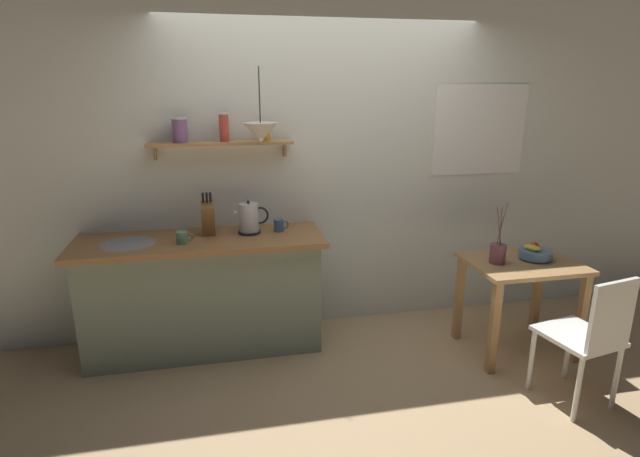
{
  "coord_description": "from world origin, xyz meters",
  "views": [
    {
      "loc": [
        -0.86,
        -3.34,
        2.01
      ],
      "look_at": [
        -0.1,
        0.25,
        0.95
      ],
      "focal_mm": 28.07,
      "sensor_mm": 36.0,
      "label": 1
    }
  ],
  "objects_px": {
    "dining_chair_near": "(590,334)",
    "electric_kettle": "(249,219)",
    "coffee_mug_spare": "(279,225)",
    "pendant_lamp": "(261,132)",
    "dining_table": "(521,279)",
    "coffee_mug_by_sink": "(182,237)",
    "knife_block": "(208,218)",
    "twig_vase": "(498,253)",
    "fruit_bowl": "(535,253)"
  },
  "relations": [
    {
      "from": "electric_kettle",
      "to": "pendant_lamp",
      "type": "bearing_deg",
      "value": -39.76
    },
    {
      "from": "dining_table",
      "to": "fruit_bowl",
      "type": "bearing_deg",
      "value": 13.91
    },
    {
      "from": "dining_table",
      "to": "electric_kettle",
      "type": "xyz_separation_m",
      "value": [
        -1.99,
        0.57,
        0.44
      ]
    },
    {
      "from": "pendant_lamp",
      "to": "twig_vase",
      "type": "bearing_deg",
      "value": -15.9
    },
    {
      "from": "dining_table",
      "to": "electric_kettle",
      "type": "height_order",
      "value": "electric_kettle"
    },
    {
      "from": "dining_chair_near",
      "to": "coffee_mug_spare",
      "type": "distance_m",
      "value": 2.25
    },
    {
      "from": "coffee_mug_by_sink",
      "to": "dining_table",
      "type": "bearing_deg",
      "value": -9.41
    },
    {
      "from": "knife_block",
      "to": "coffee_mug_spare",
      "type": "distance_m",
      "value": 0.54
    },
    {
      "from": "knife_block",
      "to": "pendant_lamp",
      "type": "relative_size",
      "value": 0.65
    },
    {
      "from": "coffee_mug_spare",
      "to": "coffee_mug_by_sink",
      "type": "bearing_deg",
      "value": -167.22
    },
    {
      "from": "dining_table",
      "to": "coffee_mug_spare",
      "type": "bearing_deg",
      "value": 161.92
    },
    {
      "from": "dining_chair_near",
      "to": "electric_kettle",
      "type": "xyz_separation_m",
      "value": [
        -2.0,
        1.3,
        0.52
      ]
    },
    {
      "from": "twig_vase",
      "to": "electric_kettle",
      "type": "relative_size",
      "value": 1.74
    },
    {
      "from": "twig_vase",
      "to": "knife_block",
      "type": "height_order",
      "value": "knife_block"
    },
    {
      "from": "twig_vase",
      "to": "coffee_mug_spare",
      "type": "relative_size",
      "value": 3.91
    },
    {
      "from": "twig_vase",
      "to": "electric_kettle",
      "type": "xyz_separation_m",
      "value": [
        -1.77,
        0.56,
        0.21
      ]
    },
    {
      "from": "coffee_mug_spare",
      "to": "knife_block",
      "type": "bearing_deg",
      "value": 179.52
    },
    {
      "from": "coffee_mug_spare",
      "to": "twig_vase",
      "type": "bearing_deg",
      "value": -20.06
    },
    {
      "from": "knife_block",
      "to": "fruit_bowl",
      "type": "bearing_deg",
      "value": -12.88
    },
    {
      "from": "coffee_mug_by_sink",
      "to": "pendant_lamp",
      "type": "distance_m",
      "value": 0.94
    },
    {
      "from": "twig_vase",
      "to": "pendant_lamp",
      "type": "height_order",
      "value": "pendant_lamp"
    },
    {
      "from": "fruit_bowl",
      "to": "coffee_mug_by_sink",
      "type": "xyz_separation_m",
      "value": [
        -2.59,
        0.38,
        0.17
      ]
    },
    {
      "from": "knife_block",
      "to": "twig_vase",
      "type": "bearing_deg",
      "value": -15.3
    },
    {
      "from": "coffee_mug_spare",
      "to": "pendant_lamp",
      "type": "xyz_separation_m",
      "value": [
        -0.13,
        -0.09,
        0.72
      ]
    },
    {
      "from": "fruit_bowl",
      "to": "coffee_mug_by_sink",
      "type": "height_order",
      "value": "coffee_mug_by_sink"
    },
    {
      "from": "twig_vase",
      "to": "pendant_lamp",
      "type": "distance_m",
      "value": 1.95
    },
    {
      "from": "electric_kettle",
      "to": "knife_block",
      "type": "relative_size",
      "value": 0.79
    },
    {
      "from": "fruit_bowl",
      "to": "electric_kettle",
      "type": "relative_size",
      "value": 0.91
    },
    {
      "from": "coffee_mug_spare",
      "to": "pendant_lamp",
      "type": "distance_m",
      "value": 0.74
    },
    {
      "from": "electric_kettle",
      "to": "twig_vase",
      "type": "bearing_deg",
      "value": -17.5
    },
    {
      "from": "dining_chair_near",
      "to": "electric_kettle",
      "type": "bearing_deg",
      "value": 146.93
    },
    {
      "from": "dining_table",
      "to": "coffee_mug_by_sink",
      "type": "bearing_deg",
      "value": 170.59
    },
    {
      "from": "fruit_bowl",
      "to": "knife_block",
      "type": "height_order",
      "value": "knife_block"
    },
    {
      "from": "fruit_bowl",
      "to": "dining_chair_near",
      "type": "bearing_deg",
      "value": -97.58
    },
    {
      "from": "electric_kettle",
      "to": "pendant_lamp",
      "type": "height_order",
      "value": "pendant_lamp"
    },
    {
      "from": "dining_table",
      "to": "fruit_bowl",
      "type": "xyz_separation_m",
      "value": [
        0.11,
        0.03,
        0.19
      ]
    },
    {
      "from": "dining_table",
      "to": "electric_kettle",
      "type": "distance_m",
      "value": 2.11
    },
    {
      "from": "fruit_bowl",
      "to": "twig_vase",
      "type": "xyz_separation_m",
      "value": [
        -0.33,
        -0.02,
        0.03
      ]
    },
    {
      "from": "fruit_bowl",
      "to": "electric_kettle",
      "type": "height_order",
      "value": "electric_kettle"
    },
    {
      "from": "pendant_lamp",
      "to": "coffee_mug_spare",
      "type": "bearing_deg",
      "value": 34.41
    },
    {
      "from": "dining_table",
      "to": "coffee_mug_by_sink",
      "type": "xyz_separation_m",
      "value": [
        -2.48,
        0.41,
        0.37
      ]
    },
    {
      "from": "dining_table",
      "to": "dining_chair_near",
      "type": "relative_size",
      "value": 0.89
    },
    {
      "from": "dining_table",
      "to": "dining_chair_near",
      "type": "distance_m",
      "value": 0.74
    },
    {
      "from": "coffee_mug_by_sink",
      "to": "pendant_lamp",
      "type": "height_order",
      "value": "pendant_lamp"
    },
    {
      "from": "knife_block",
      "to": "coffee_mug_spare",
      "type": "bearing_deg",
      "value": -0.48
    },
    {
      "from": "fruit_bowl",
      "to": "knife_block",
      "type": "bearing_deg",
      "value": 167.12
    },
    {
      "from": "dining_table",
      "to": "dining_chair_near",
      "type": "xyz_separation_m",
      "value": [
        0.01,
        -0.73,
        -0.08
      ]
    },
    {
      "from": "fruit_bowl",
      "to": "electric_kettle",
      "type": "bearing_deg",
      "value": 165.57
    },
    {
      "from": "dining_table",
      "to": "pendant_lamp",
      "type": "bearing_deg",
      "value": 165.55
    },
    {
      "from": "coffee_mug_by_sink",
      "to": "coffee_mug_spare",
      "type": "bearing_deg",
      "value": 12.78
    }
  ]
}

